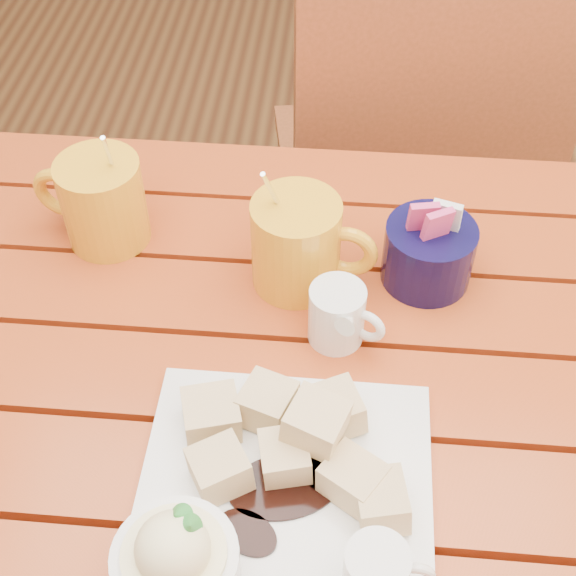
# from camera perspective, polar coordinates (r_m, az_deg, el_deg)

# --- Properties ---
(table) EXTENTS (1.20, 0.79, 0.75)m
(table) POSITION_cam_1_polar(r_m,az_deg,el_deg) (0.93, -0.44, -10.60)
(table) COLOR #9F3E14
(table) RESTS_ON ground
(dessert_plate) EXTENTS (0.27, 0.27, 0.11)m
(dessert_plate) POSITION_cam_1_polar(r_m,az_deg,el_deg) (0.73, -1.87, -15.35)
(dessert_plate) COLOR white
(dessert_plate) RESTS_ON table
(coffee_mug_left) EXTENTS (0.14, 0.10, 0.16)m
(coffee_mug_left) POSITION_cam_1_polar(r_m,az_deg,el_deg) (0.97, -13.18, 6.10)
(coffee_mug_left) COLOR orange
(coffee_mug_left) RESTS_ON table
(coffee_mug_right) EXTENTS (0.14, 0.10, 0.17)m
(coffee_mug_right) POSITION_cam_1_polar(r_m,az_deg,el_deg) (0.89, 0.78, 3.21)
(coffee_mug_right) COLOR orange
(coffee_mug_right) RESTS_ON table
(cream_pitcher) EXTENTS (0.09, 0.08, 0.07)m
(cream_pitcher) POSITION_cam_1_polar(r_m,az_deg,el_deg) (0.85, 3.62, -1.86)
(cream_pitcher) COLOR white
(cream_pitcher) RESTS_ON table
(sugar_caddy) EXTENTS (0.10, 0.10, 0.11)m
(sugar_caddy) POSITION_cam_1_polar(r_m,az_deg,el_deg) (0.92, 9.97, 2.53)
(sugar_caddy) COLOR black
(sugar_caddy) RESTS_ON table
(chair_far) EXTENTS (0.51, 0.51, 0.93)m
(chair_far) POSITION_cam_1_polar(r_m,az_deg,el_deg) (1.46, 8.67, 8.01)
(chair_far) COLOR brown
(chair_far) RESTS_ON ground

